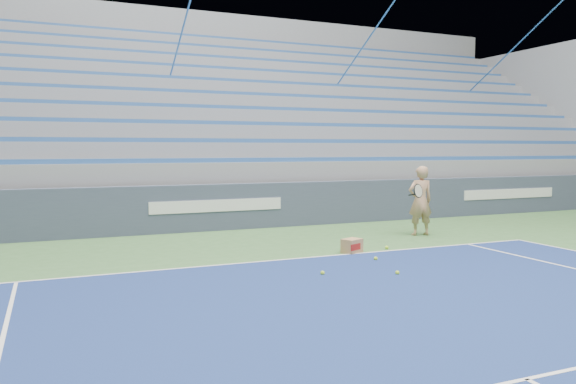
# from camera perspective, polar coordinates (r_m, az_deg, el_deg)

# --- Properties ---
(sponsor_barrier) EXTENTS (30.00, 0.32, 1.10)m
(sponsor_barrier) POSITION_cam_1_polar(r_m,az_deg,el_deg) (13.47, -7.33, -1.54)
(sponsor_barrier) COLOR #3A4359
(sponsor_barrier) RESTS_ON ground
(bleachers) EXTENTS (31.00, 9.15, 7.30)m
(bleachers) POSITION_cam_1_polar(r_m,az_deg,el_deg) (18.97, -12.12, 5.59)
(bleachers) COLOR gray
(bleachers) RESTS_ON ground
(tennis_player) EXTENTS (0.91, 0.85, 1.55)m
(tennis_player) POSITION_cam_1_polar(r_m,az_deg,el_deg) (12.87, 13.29, -0.86)
(tennis_player) COLOR tan
(tennis_player) RESTS_ON ground
(ball_box) EXTENTS (0.43, 0.39, 0.27)m
(ball_box) POSITION_cam_1_polar(r_m,az_deg,el_deg) (10.56, 6.52, -5.46)
(ball_box) COLOR #A97F52
(ball_box) RESTS_ON ground
(tennis_ball_0) EXTENTS (0.07, 0.07, 0.07)m
(tennis_ball_0) POSITION_cam_1_polar(r_m,az_deg,el_deg) (9.93, 8.90, -6.70)
(tennis_ball_0) COLOR #C4F231
(tennis_ball_0) RESTS_ON ground
(tennis_ball_1) EXTENTS (0.07, 0.07, 0.07)m
(tennis_ball_1) POSITION_cam_1_polar(r_m,az_deg,el_deg) (8.88, 11.05, -8.06)
(tennis_ball_1) COLOR #C4F231
(tennis_ball_1) RESTS_ON ground
(tennis_ball_2) EXTENTS (0.07, 0.07, 0.07)m
(tennis_ball_2) POSITION_cam_1_polar(r_m,az_deg,el_deg) (8.72, 3.53, -8.21)
(tennis_ball_2) COLOR #C4F231
(tennis_ball_2) RESTS_ON ground
(tennis_ball_3) EXTENTS (0.07, 0.07, 0.07)m
(tennis_ball_3) POSITION_cam_1_polar(r_m,az_deg,el_deg) (11.06, 10.00, -5.57)
(tennis_ball_3) COLOR #C4F231
(tennis_ball_3) RESTS_ON ground
(tennis_ball_4) EXTENTS (0.07, 0.07, 0.07)m
(tennis_ball_4) POSITION_cam_1_polar(r_m,az_deg,el_deg) (10.65, 6.27, -5.92)
(tennis_ball_4) COLOR #C4F231
(tennis_ball_4) RESTS_ON ground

